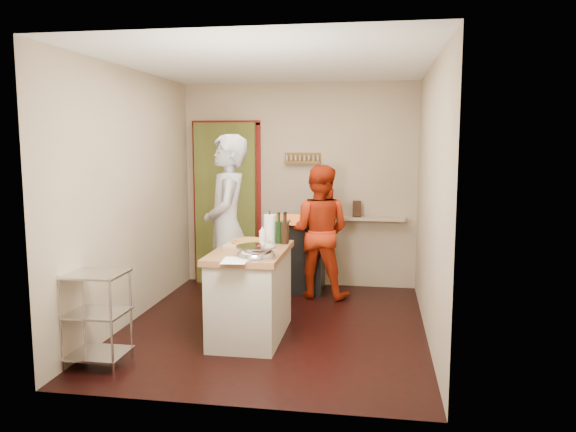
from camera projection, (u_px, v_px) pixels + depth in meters
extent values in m
plane|color=black|center=(274.00, 326.00, 5.69)|extent=(3.50, 3.50, 0.00)
cube|color=tan|center=(299.00, 185.00, 7.23)|extent=(3.00, 0.04, 2.60)
cube|color=#565B23|center=(229.00, 203.00, 7.46)|extent=(0.80, 0.40, 2.10)
cube|color=maroon|center=(197.00, 203.00, 7.46)|extent=(0.06, 0.06, 2.10)
cube|color=maroon|center=(259.00, 204.00, 7.32)|extent=(0.06, 0.06, 2.10)
cube|color=maroon|center=(226.00, 123.00, 7.25)|extent=(0.90, 0.06, 0.06)
cube|color=brown|center=(302.00, 162.00, 7.13)|extent=(0.46, 0.09, 0.03)
cube|color=brown|center=(303.00, 157.00, 7.16)|extent=(0.46, 0.02, 0.12)
cube|color=olive|center=(302.00, 158.00, 7.12)|extent=(0.42, 0.04, 0.07)
cube|color=tan|center=(373.00, 219.00, 7.03)|extent=(0.80, 0.18, 0.04)
cube|color=black|center=(357.00, 209.00, 7.05)|extent=(0.10, 0.14, 0.22)
cube|color=tan|center=(130.00, 197.00, 5.75)|extent=(0.04, 3.50, 2.60)
cube|color=tan|center=(431.00, 202.00, 5.28)|extent=(0.04, 3.50, 2.60)
cube|color=white|center=(274.00, 62.00, 5.34)|extent=(3.00, 3.50, 0.02)
cube|color=black|center=(299.00, 259.00, 7.02)|extent=(0.60, 0.55, 0.80)
cube|color=black|center=(299.00, 225.00, 6.97)|extent=(0.60, 0.55, 0.06)
cube|color=#923F15|center=(296.00, 221.00, 6.68)|extent=(0.60, 0.15, 0.17)
cylinder|color=black|center=(289.00, 217.00, 7.11)|extent=(0.26, 0.26, 0.05)
cylinder|color=silver|center=(60.00, 324.00, 4.52)|extent=(0.02, 0.02, 0.80)
cylinder|color=silver|center=(111.00, 327.00, 4.45)|extent=(0.02, 0.02, 0.80)
cylinder|color=silver|center=(83.00, 311.00, 4.87)|extent=(0.02, 0.02, 0.80)
cylinder|color=silver|center=(131.00, 313.00, 4.80)|extent=(0.02, 0.02, 0.80)
cube|color=silver|center=(98.00, 353.00, 4.70)|extent=(0.48, 0.40, 0.02)
cube|color=silver|center=(96.00, 313.00, 4.65)|extent=(0.48, 0.40, 0.02)
cube|color=silver|center=(95.00, 274.00, 4.61)|extent=(0.48, 0.40, 0.02)
cube|color=#B7AE9B|center=(251.00, 296.00, 5.35)|extent=(0.61, 1.07, 0.79)
cube|color=brown|center=(250.00, 252.00, 5.30)|extent=(0.66, 1.13, 0.06)
cube|color=tan|center=(248.00, 244.00, 5.51)|extent=(0.40, 0.40, 0.02)
cylinder|color=gold|center=(248.00, 241.00, 5.51)|extent=(0.32, 0.32, 0.02)
ellipsoid|color=silver|center=(256.00, 252.00, 4.88)|extent=(0.35, 0.35, 0.11)
cylinder|color=white|center=(270.00, 228.00, 5.66)|extent=(0.12, 0.12, 0.28)
cylinder|color=silver|center=(262.00, 239.00, 5.34)|extent=(0.06, 0.06, 0.17)
cube|color=white|center=(235.00, 260.00, 4.80)|extent=(0.24, 0.32, 0.00)
cylinder|color=black|center=(285.00, 227.00, 5.64)|extent=(0.08, 0.08, 0.31)
cylinder|color=black|center=(285.00, 228.00, 5.57)|extent=(0.08, 0.08, 0.31)
cylinder|color=black|center=(279.00, 228.00, 5.60)|extent=(0.08, 0.08, 0.31)
imported|color=#ABABB0|center=(227.00, 229.00, 5.79)|extent=(0.63, 0.80, 1.93)
imported|color=#AC260B|center=(319.00, 231.00, 6.71)|extent=(0.85, 0.70, 1.59)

